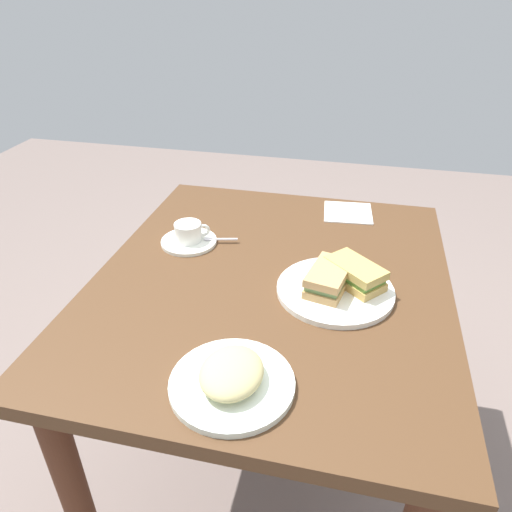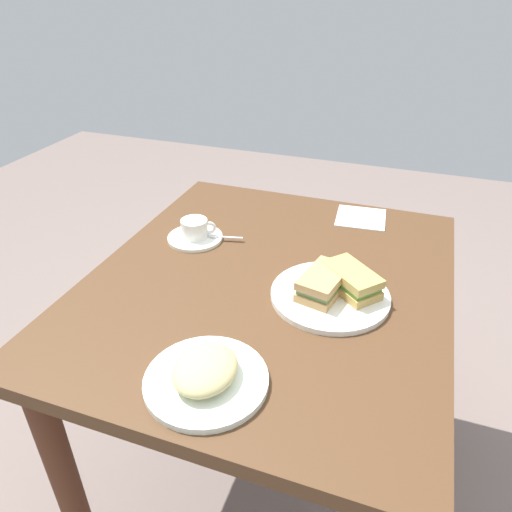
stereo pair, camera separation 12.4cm
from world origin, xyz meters
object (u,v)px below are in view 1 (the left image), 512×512
at_px(napkin, 348,213).
at_px(sandwich_front, 329,278).
at_px(coffee_saucer, 189,241).
at_px(side_plate, 232,383).
at_px(sandwich_back, 355,273).
at_px(spoon, 214,239).
at_px(sandwich_plate, 335,290).
at_px(dining_table, 271,315).
at_px(coffee_cup, 189,231).

bearing_deg(napkin, sandwich_front, -2.75).
height_order(coffee_saucer, side_plate, side_plate).
height_order(sandwich_front, napkin, sandwich_front).
relative_size(sandwich_back, spoon, 1.63).
relative_size(coffee_saucer, spoon, 1.61).
bearing_deg(sandwich_plate, spoon, -115.10).
bearing_deg(spoon, sandwich_front, 63.40).
relative_size(coffee_saucer, napkin, 1.06).
relative_size(spoon, napkin, 0.65).
xyz_separation_m(dining_table, sandwich_plate, (0.03, 0.16, 0.13)).
xyz_separation_m(dining_table, spoon, (-0.14, -0.19, 0.14)).
bearing_deg(coffee_saucer, sandwich_plate, 70.68).
relative_size(coffee_cup, spoon, 0.99).
distance_m(sandwich_front, side_plate, 0.38).
distance_m(dining_table, sandwich_plate, 0.21).
bearing_deg(side_plate, dining_table, 179.89).
bearing_deg(coffee_saucer, dining_table, 65.61).
relative_size(sandwich_back, side_plate, 0.67).
distance_m(sandwich_back, coffee_cup, 0.48).
bearing_deg(side_plate, coffee_saucer, -152.08).
distance_m(coffee_saucer, coffee_cup, 0.03).
bearing_deg(side_plate, sandwich_plate, 154.66).
xyz_separation_m(coffee_saucer, coffee_cup, (-0.00, 0.00, 0.03)).
height_order(sandwich_plate, coffee_cup, coffee_cup).
distance_m(dining_table, coffee_saucer, 0.32).
bearing_deg(spoon, coffee_saucer, -76.53).
bearing_deg(spoon, side_plate, 20.50).
bearing_deg(sandwich_back, sandwich_front, -59.08).
distance_m(sandwich_plate, spoon, 0.39).
bearing_deg(sandwich_back, coffee_cup, -104.07).
height_order(sandwich_plate, sandwich_back, sandwich_back).
relative_size(sandwich_plate, napkin, 1.89).
distance_m(sandwich_plate, sandwich_back, 0.06).
xyz_separation_m(sandwich_plate, spoon, (-0.17, -0.36, 0.01)).
relative_size(sandwich_front, coffee_saucer, 0.99).
xyz_separation_m(dining_table, coffee_saucer, (-0.12, -0.26, 0.13)).
bearing_deg(coffee_cup, spoon, 103.21).
height_order(sandwich_back, side_plate, sandwich_back).
xyz_separation_m(dining_table, sandwich_front, (0.03, 0.15, 0.16)).
height_order(dining_table, napkin, napkin).
height_order(sandwich_front, side_plate, sandwich_front).
distance_m(coffee_saucer, spoon, 0.07).
distance_m(sandwich_front, coffee_saucer, 0.44).
bearing_deg(coffee_saucer, sandwich_back, 76.06).
height_order(dining_table, coffee_saucer, coffee_saucer).
bearing_deg(sandwich_front, sandwich_back, 120.92).
bearing_deg(spoon, sandwich_plate, 64.90).
relative_size(sandwich_front, coffee_cup, 1.62).
distance_m(coffee_cup, side_plate, 0.56).
relative_size(dining_table, coffee_cup, 10.70).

